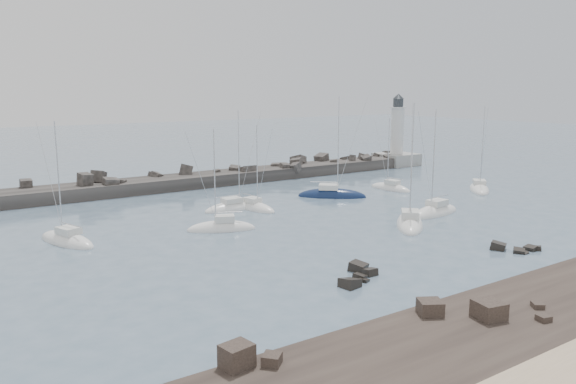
# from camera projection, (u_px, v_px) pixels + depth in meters

# --- Properties ---
(ground) EXTENTS (400.00, 400.00, 0.00)m
(ground) POSITION_uv_depth(u_px,v_px,m) (327.00, 246.00, 53.86)
(ground) COLOR slate
(ground) RESTS_ON ground
(rock_shelf) EXTENTS (140.00, 12.19, 2.02)m
(rock_shelf) POSITION_uv_depth(u_px,v_px,m) (539.00, 324.00, 36.04)
(rock_shelf) COLOR #2C221E
(rock_shelf) RESTS_ON ground
(rock_cluster_near) EXTENTS (4.75, 4.29, 1.32)m
(rock_cluster_near) POSITION_uv_depth(u_px,v_px,m) (357.00, 276.00, 44.75)
(rock_cluster_near) COLOR black
(rock_cluster_near) RESTS_ON ground
(rock_cluster_far) EXTENTS (4.53, 3.74, 1.43)m
(rock_cluster_far) POSITION_uv_depth(u_px,v_px,m) (517.00, 249.00, 52.45)
(rock_cluster_far) COLOR black
(rock_cluster_far) RESTS_ON ground
(breakwater) EXTENTS (115.00, 7.41, 4.99)m
(breakwater) POSITION_uv_depth(u_px,v_px,m) (123.00, 191.00, 80.63)
(breakwater) COLOR #302D2A
(breakwater) RESTS_ON ground
(lighthouse) EXTENTS (7.00, 7.00, 14.60)m
(lighthouse) POSITION_uv_depth(u_px,v_px,m) (397.00, 149.00, 110.15)
(lighthouse) COLOR gray
(lighthouse) RESTS_ON ground
(sailboat_1) EXTENTS (5.05, 8.46, 12.87)m
(sailboat_1) POSITION_uv_depth(u_px,v_px,m) (67.00, 241.00, 54.95)
(sailboat_1) COLOR white
(sailboat_1) RESTS_ON ground
(sailboat_3) EXTENTS (8.47, 2.80, 13.20)m
(sailboat_3) POSITION_uv_depth(u_px,v_px,m) (235.00, 208.00, 70.26)
(sailboat_3) COLOR white
(sailboat_3) RESTS_ON ground
(sailboat_4) EXTENTS (7.59, 5.06, 11.76)m
(sailboat_4) POSITION_uv_depth(u_px,v_px,m) (222.00, 229.00, 59.80)
(sailboat_4) COLOR white
(sailboat_4) RESTS_ON ground
(sailboat_5) EXTENTS (3.35, 7.45, 11.41)m
(sailboat_5) POSITION_uv_depth(u_px,v_px,m) (254.00, 208.00, 70.23)
(sailboat_5) COLOR white
(sailboat_5) RESTS_ON ground
(sailboat_6) EXTENTS (8.38, 8.52, 14.50)m
(sailboat_6) POSITION_uv_depth(u_px,v_px,m) (410.00, 224.00, 61.70)
(sailboat_6) COLOR white
(sailboat_6) RESTS_ON ground
(sailboat_7) EXTENTS (9.06, 8.46, 14.94)m
(sailboat_7) POSITION_uv_depth(u_px,v_px,m) (332.00, 196.00, 78.21)
(sailboat_7) COLOR #101F43
(sailboat_7) RESTS_ON ground
(sailboat_8) EXTENTS (8.82, 3.72, 13.63)m
(sailboat_8) POSITION_uv_depth(u_px,v_px,m) (435.00, 213.00, 67.30)
(sailboat_8) COLOR white
(sailboat_8) RESTS_ON ground
(sailboat_9) EXTENTS (3.04, 7.41, 11.50)m
(sailboat_9) POSITION_uv_depth(u_px,v_px,m) (390.00, 189.00, 83.75)
(sailboat_9) COLOR white
(sailboat_9) RESTS_ON ground
(sailboat_10) EXTENTS (7.99, 7.79, 13.40)m
(sailboat_10) POSITION_uv_depth(u_px,v_px,m) (479.00, 190.00, 83.09)
(sailboat_10) COLOR white
(sailboat_10) RESTS_ON ground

